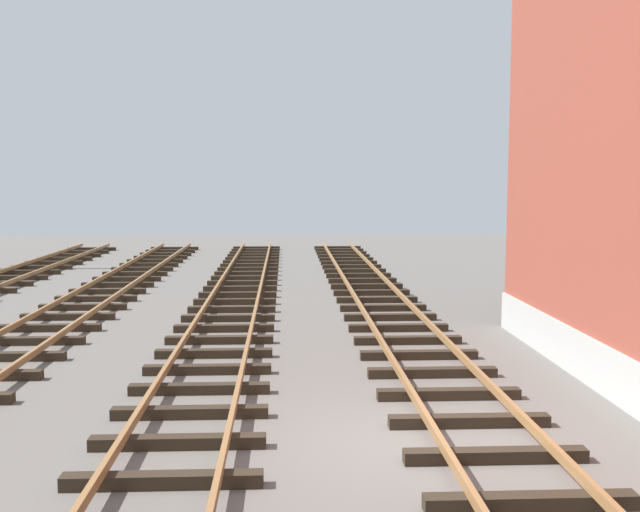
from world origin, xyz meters
The scene contains 3 objects.
ground_plane centered at (0.00, 0.00, 0.00)m, with size 80.00×80.00×0.00m, color #605B56.
track_near_building centered at (0.89, 0.00, 0.13)m, with size 2.50×61.08×0.32m.
track_centre centered at (-3.48, 0.00, 0.13)m, with size 2.50×61.08×0.32m.
Camera 1 is at (-1.94, -10.39, 3.82)m, focal length 42.05 mm.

